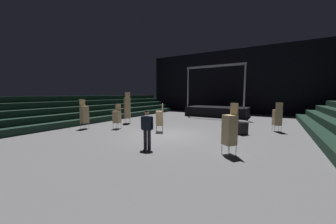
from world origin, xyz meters
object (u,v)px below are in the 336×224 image
chair_stack_front_right (117,116)px  chair_stack_mid_right (127,108)px  chair_stack_front_left (235,115)px  chair_stack_rear_right (230,129)px  man_with_tie (147,127)px  chair_stack_mid_centre (160,118)px  stage_riser (217,111)px  chair_stack_rear_left (84,114)px  equipment_road_case (239,128)px  chair_stack_mid_left (277,117)px

chair_stack_front_right → chair_stack_mid_right: chair_stack_mid_right is taller
chair_stack_front_left → chair_stack_rear_right: (1.05, -6.60, 0.17)m
man_with_tie → chair_stack_rear_right: size_ratio=0.84×
chair_stack_mid_centre → chair_stack_front_right: bearing=72.2°
stage_riser → man_with_tie: 13.46m
chair_stack_front_right → chair_stack_rear_left: size_ratio=0.83×
chair_stack_mid_right → equipment_road_case: chair_stack_mid_right is taller
chair_stack_mid_left → chair_stack_mid_centre: chair_stack_mid_left is taller
man_with_tie → chair_stack_mid_right: bearing=-57.6°
stage_riser → chair_stack_front_left: size_ratio=3.69×
stage_riser → chair_stack_front_right: 11.44m
man_with_tie → chair_stack_front_left: (2.19, 7.69, -0.12)m
chair_stack_rear_left → man_with_tie: bearing=79.7°
chair_stack_mid_right → chair_stack_front_right: bearing=-121.8°
chair_stack_rear_left → chair_stack_rear_right: size_ratio=1.00×
chair_stack_mid_right → equipment_road_case: (8.67, 0.50, -0.92)m
chair_stack_front_right → chair_stack_mid_centre: 3.20m
chair_stack_mid_left → man_with_tie: bearing=-146.8°
stage_riser → chair_stack_mid_centre: stage_riser is taller
chair_stack_mid_right → chair_stack_mid_centre: size_ratio=1.43×
chair_stack_mid_left → chair_stack_mid_centre: (-6.45, -3.92, -0.04)m
stage_riser → man_with_tie: bearing=-86.9°
chair_stack_front_left → equipment_road_case: size_ratio=1.90×
stage_riser → chair_stack_front_left: stage_riser is taller
chair_stack_mid_right → chair_stack_rear_right: chair_stack_mid_right is taller
chair_stack_mid_left → chair_stack_rear_right: size_ratio=0.92×
stage_riser → chair_stack_mid_left: stage_riser is taller
chair_stack_rear_right → equipment_road_case: (-0.35, 4.27, -0.67)m
man_with_tie → equipment_road_case: size_ratio=1.92×
chair_stack_mid_left → chair_stack_mid_centre: size_ratio=1.05×
chair_stack_mid_centre → chair_stack_rear_right: bearing=-144.8°
chair_stack_mid_centre → chair_stack_front_left: bearing=-70.6°
man_with_tie → chair_stack_mid_centre: (-1.57, 3.36, -0.07)m
chair_stack_mid_right → chair_stack_mid_centre: chair_stack_mid_right is taller
chair_stack_front_left → stage_riser: bearing=115.3°
stage_riser → chair_stack_mid_left: (5.61, -6.15, 0.35)m
stage_riser → chair_stack_rear_left: bearing=-116.4°
chair_stack_mid_left → chair_stack_front_left: bearing=148.4°
chair_stack_mid_right → equipment_road_case: 8.74m
chair_stack_front_right → chair_stack_mid_left: chair_stack_mid_left is taller
chair_stack_front_left → chair_stack_mid_left: bearing=-10.4°
chair_stack_front_right → chair_stack_rear_right: (7.95, -1.61, 0.17)m
chair_stack_rear_left → chair_stack_mid_right: bearing=168.4°
chair_stack_mid_centre → chair_stack_rear_left: 5.38m
chair_stack_mid_centre → man_with_tie: bearing=175.4°
chair_stack_front_right → chair_stack_mid_centre: chair_stack_mid_centre is taller
chair_stack_front_left → equipment_road_case: (0.70, -2.33, -0.50)m
chair_stack_rear_left → chair_stack_rear_right: bearing=90.2°
equipment_road_case → stage_riser: bearing=114.1°
equipment_road_case → chair_stack_front_left: bearing=106.6°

